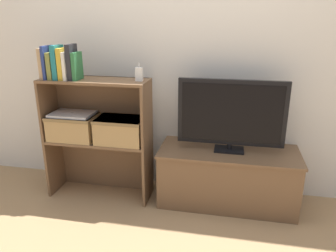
% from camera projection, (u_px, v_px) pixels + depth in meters
% --- Properties ---
extents(ground_plane, '(16.00, 16.00, 0.00)m').
position_uv_depth(ground_plane, '(164.00, 210.00, 2.51)').
color(ground_plane, '#A37F56').
extents(wall_back, '(10.00, 0.05, 2.40)m').
position_uv_depth(wall_back, '(176.00, 44.00, 2.56)').
color(wall_back, silver).
rests_on(wall_back, ground_plane).
extents(tv_stand, '(1.05, 0.45, 0.44)m').
position_uv_depth(tv_stand, '(227.00, 176.00, 2.55)').
color(tv_stand, brown).
rests_on(tv_stand, ground_plane).
extents(tv, '(0.78, 0.14, 0.54)m').
position_uv_depth(tv, '(231.00, 114.00, 2.39)').
color(tv, black).
rests_on(tv, tv_stand).
extents(bookshelf_lower_tier, '(0.82, 0.28, 0.48)m').
position_uv_depth(bookshelf_lower_tier, '(103.00, 158.00, 2.70)').
color(bookshelf_lower_tier, brown).
rests_on(bookshelf_lower_tier, ground_plane).
extents(bookshelf_upper_tier, '(0.82, 0.28, 0.48)m').
position_uv_depth(bookshelf_upper_tier, '(99.00, 101.00, 2.55)').
color(bookshelf_upper_tier, brown).
rests_on(bookshelf_upper_tier, bookshelf_lower_tier).
extents(book_tan, '(0.03, 0.13, 0.22)m').
position_uv_depth(book_tan, '(44.00, 63.00, 2.43)').
color(book_tan, tan).
rests_on(book_tan, bookshelf_upper_tier).
extents(book_navy, '(0.02, 0.15, 0.24)m').
position_uv_depth(book_navy, '(48.00, 62.00, 2.42)').
color(book_navy, navy).
rests_on(book_navy, bookshelf_upper_tier).
extents(book_olive, '(0.03, 0.14, 0.20)m').
position_uv_depth(book_olive, '(53.00, 66.00, 2.42)').
color(book_olive, olive).
rests_on(book_olive, bookshelf_upper_tier).
extents(book_teal, '(0.04, 0.14, 0.25)m').
position_uv_depth(book_teal, '(58.00, 62.00, 2.40)').
color(book_teal, '#1E7075').
rests_on(book_teal, bookshelf_upper_tier).
extents(book_mustard, '(0.04, 0.14, 0.23)m').
position_uv_depth(book_mustard, '(63.00, 64.00, 2.40)').
color(book_mustard, gold).
rests_on(book_mustard, bookshelf_upper_tier).
extents(book_ivory, '(0.02, 0.15, 0.20)m').
position_uv_depth(book_ivory, '(68.00, 66.00, 2.40)').
color(book_ivory, silver).
rests_on(book_ivory, bookshelf_upper_tier).
extents(book_charcoal, '(0.04, 0.12, 0.26)m').
position_uv_depth(book_charcoal, '(72.00, 62.00, 2.38)').
color(book_charcoal, '#232328').
rests_on(book_charcoal, bookshelf_upper_tier).
extents(book_forest, '(0.03, 0.13, 0.20)m').
position_uv_depth(book_forest, '(77.00, 66.00, 2.38)').
color(book_forest, '#286638').
rests_on(book_forest, bookshelf_upper_tier).
extents(baby_monitor, '(0.05, 0.04, 0.13)m').
position_uv_depth(baby_monitor, '(139.00, 74.00, 2.35)').
color(baby_monitor, white).
rests_on(baby_monitor, bookshelf_upper_tier).
extents(storage_basket_left, '(0.37, 0.25, 0.19)m').
position_uv_depth(storage_basket_left, '(74.00, 126.00, 2.58)').
color(storage_basket_left, tan).
rests_on(storage_basket_left, bookshelf_lower_tier).
extents(storage_basket_right, '(0.37, 0.25, 0.19)m').
position_uv_depth(storage_basket_right, '(121.00, 129.00, 2.51)').
color(storage_basket_right, tan).
rests_on(storage_basket_right, bookshelf_lower_tier).
extents(laptop, '(0.32, 0.22, 0.02)m').
position_uv_depth(laptop, '(72.00, 114.00, 2.55)').
color(laptop, '#BCBCC1').
rests_on(laptop, storage_basket_left).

